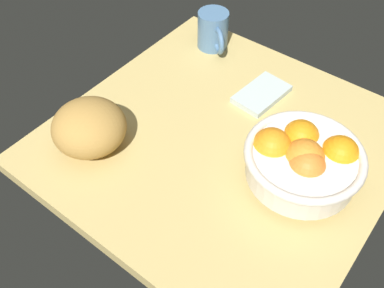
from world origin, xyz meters
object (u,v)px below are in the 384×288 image
(mug, at_px, (213,31))
(napkin_folded, at_px, (262,94))
(fruit_bowl, at_px, (303,159))
(bread_loaf, at_px, (89,127))

(mug, bearing_deg, napkin_folded, -113.52)
(fruit_bowl, bearing_deg, mug, 57.31)
(mug, bearing_deg, bread_loaf, -179.48)
(napkin_folded, bearing_deg, mug, 66.48)
(bread_loaf, xyz_separation_m, mug, (0.42, 0.00, -0.00))
(fruit_bowl, xyz_separation_m, napkin_folded, (0.15, 0.17, -0.05))
(bread_loaf, bearing_deg, mug, 0.52)
(napkin_folded, xyz_separation_m, mug, (0.09, 0.20, 0.04))
(napkin_folded, bearing_deg, bread_loaf, 149.74)
(mug, bearing_deg, fruit_bowl, -122.69)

